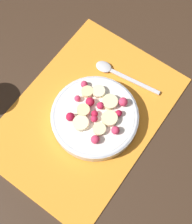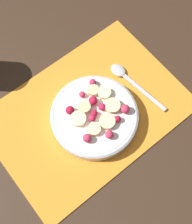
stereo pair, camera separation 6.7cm
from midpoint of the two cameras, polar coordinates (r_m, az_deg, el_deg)
ground_plane at (r=0.72m, az=1.16°, el=-0.38°), size 3.00×3.00×0.00m
placemat at (r=0.72m, az=1.16°, el=-0.29°), size 0.44×0.31×0.01m
fruit_bowl at (r=0.69m, az=2.79°, el=-0.87°), size 0.19×0.19×0.05m
spoon at (r=0.75m, az=8.19°, el=5.95°), size 0.04×0.17×0.01m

